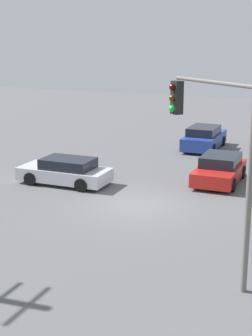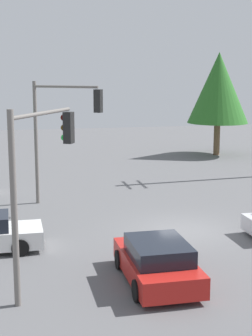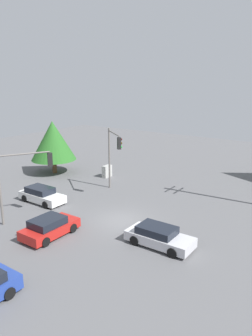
{
  "view_description": "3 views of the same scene",
  "coord_description": "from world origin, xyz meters",
  "px_view_note": "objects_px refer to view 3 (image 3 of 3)",
  "views": [
    {
      "loc": [
        -19.54,
        -7.7,
        7.12
      ],
      "look_at": [
        -2.96,
        -0.78,
        2.43
      ],
      "focal_mm": 55.0,
      "sensor_mm": 36.0,
      "label": 1
    },
    {
      "loc": [
        19.43,
        -6.76,
        6.46
      ],
      "look_at": [
        -2.98,
        -1.8,
        2.17
      ],
      "focal_mm": 55.0,
      "sensor_mm": 36.0,
      "label": 2
    },
    {
      "loc": [
        18.79,
        13.78,
        10.51
      ],
      "look_at": [
        -2.77,
        -1.4,
        3.4
      ],
      "focal_mm": 35.0,
      "sensor_mm": 36.0,
      "label": 3
    }
  ],
  "objects_px": {
    "traffic_signal_main": "(22,173)",
    "electrical_cabinet": "(107,171)",
    "sedan_silver": "(159,236)",
    "sedan_white": "(42,195)",
    "traffic_signal_cross": "(113,150)",
    "sedan_red": "(50,227)"
  },
  "relations": [
    {
      "from": "traffic_signal_main",
      "to": "electrical_cabinet",
      "type": "xyz_separation_m",
      "value": [
        -12.85,
        -2.19,
        -3.15
      ]
    },
    {
      "from": "sedan_silver",
      "to": "sedan_white",
      "type": "distance_m",
      "value": 12.46
    },
    {
      "from": "sedan_silver",
      "to": "traffic_signal_cross",
      "type": "relative_size",
      "value": 0.74
    },
    {
      "from": "traffic_signal_main",
      "to": "traffic_signal_cross",
      "type": "relative_size",
      "value": 0.91
    },
    {
      "from": "traffic_signal_cross",
      "to": "sedan_red",
      "type": "bearing_deg",
      "value": -41.32
    },
    {
      "from": "traffic_signal_cross",
      "to": "electrical_cabinet",
      "type": "bearing_deg",
      "value": 173.0
    },
    {
      "from": "electrical_cabinet",
      "to": "sedan_white",
      "type": "bearing_deg",
      "value": 0.62
    },
    {
      "from": "sedan_red",
      "to": "electrical_cabinet",
      "type": "distance_m",
      "value": 14.67
    },
    {
      "from": "sedan_red",
      "to": "traffic_signal_cross",
      "type": "height_order",
      "value": "traffic_signal_cross"
    },
    {
      "from": "sedan_red",
      "to": "sedan_white",
      "type": "bearing_deg",
      "value": 143.61
    },
    {
      "from": "sedan_white",
      "to": "sedan_red",
      "type": "distance_m",
      "value": 6.89
    },
    {
      "from": "sedan_silver",
      "to": "traffic_signal_cross",
      "type": "height_order",
      "value": "traffic_signal_cross"
    },
    {
      "from": "sedan_red",
      "to": "electrical_cabinet",
      "type": "bearing_deg",
      "value": 112.66
    },
    {
      "from": "traffic_signal_cross",
      "to": "electrical_cabinet",
      "type": "xyz_separation_m",
      "value": [
        -3.61,
        -3.68,
        -3.47
      ]
    },
    {
      "from": "sedan_white",
      "to": "traffic_signal_cross",
      "type": "xyz_separation_m",
      "value": [
        -5.84,
        3.58,
        3.48
      ]
    },
    {
      "from": "sedan_red",
      "to": "electrical_cabinet",
      "type": "relative_size",
      "value": 3.1
    },
    {
      "from": "sedan_red",
      "to": "traffic_signal_main",
      "type": "height_order",
      "value": "traffic_signal_main"
    },
    {
      "from": "traffic_signal_main",
      "to": "traffic_signal_cross",
      "type": "distance_m",
      "value": 9.36
    },
    {
      "from": "sedan_white",
      "to": "traffic_signal_cross",
      "type": "relative_size",
      "value": 0.73
    },
    {
      "from": "sedan_white",
      "to": "sedan_red",
      "type": "bearing_deg",
      "value": 53.61
    },
    {
      "from": "sedan_silver",
      "to": "traffic_signal_main",
      "type": "distance_m",
      "value": 11.1
    },
    {
      "from": "sedan_red",
      "to": "sedan_silver",
      "type": "bearing_deg",
      "value": 24.86
    }
  ]
}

